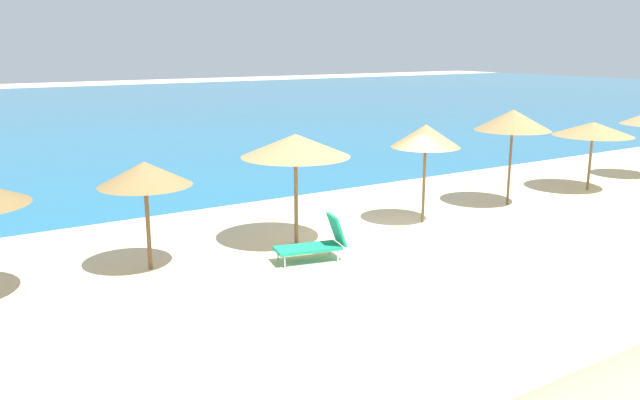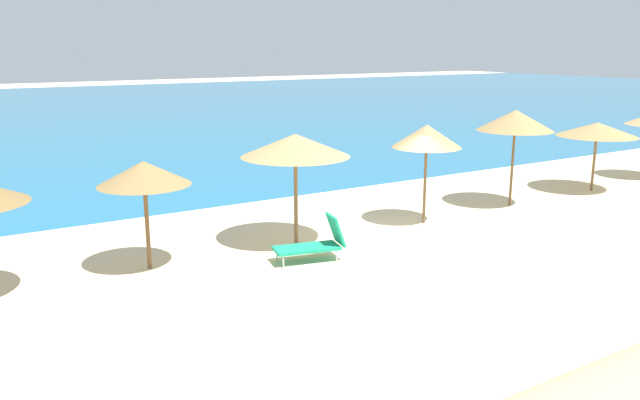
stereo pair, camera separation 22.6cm
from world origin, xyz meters
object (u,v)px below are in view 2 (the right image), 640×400
object	(u,v)px
lounge_chair_1	(315,243)
beach_umbrella_7	(597,129)
beach_umbrella_6	(515,120)
beach_umbrella_4	(295,146)
beach_umbrella_5	(427,136)
beach_umbrella_3	(144,174)

from	to	relation	value
lounge_chair_1	beach_umbrella_7	bearing A→B (deg)	-70.92
beach_umbrella_6	lounge_chair_1	xyz separation A→B (m)	(-7.88, -1.32, -2.20)
beach_umbrella_4	beach_umbrella_7	xyz separation A→B (m)	(11.57, -0.09, -0.38)
beach_umbrella_5	beach_umbrella_6	size ratio (longest dim) A/B	0.93
beach_umbrella_6	beach_umbrella_7	bearing A→B (deg)	-0.15
beach_umbrella_5	beach_umbrella_7	xyz separation A→B (m)	(7.61, 0.15, -0.35)
beach_umbrella_3	beach_umbrella_6	size ratio (longest dim) A/B	0.82
beach_umbrella_6	beach_umbrella_4	bearing A→B (deg)	179.40
beach_umbrella_3	beach_umbrella_6	bearing A→B (deg)	-0.86
beach_umbrella_3	beach_umbrella_4	xyz separation A→B (m)	(3.71, -0.09, 0.32)
beach_umbrella_3	beach_umbrella_5	bearing A→B (deg)	-2.47
lounge_chair_1	beach_umbrella_3	bearing A→B (deg)	79.30
beach_umbrella_5	lounge_chair_1	size ratio (longest dim) A/B	1.61
beach_umbrella_4	lounge_chair_1	xyz separation A→B (m)	(-0.29, -1.40, -2.04)
beach_umbrella_4	beach_umbrella_6	xyz separation A→B (m)	(7.59, -0.08, 0.16)
lounge_chair_1	beach_umbrella_6	bearing A→B (deg)	-67.72
beach_umbrella_4	lounge_chair_1	world-z (taller)	beach_umbrella_4
beach_umbrella_7	beach_umbrella_6	bearing A→B (deg)	179.85
beach_umbrella_3	beach_umbrella_5	xyz separation A→B (m)	(7.67, -0.33, 0.29)
beach_umbrella_4	beach_umbrella_5	distance (m)	3.97
beach_umbrella_3	beach_umbrella_4	world-z (taller)	beach_umbrella_4
beach_umbrella_5	lounge_chair_1	distance (m)	4.84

